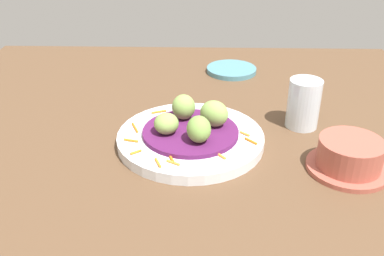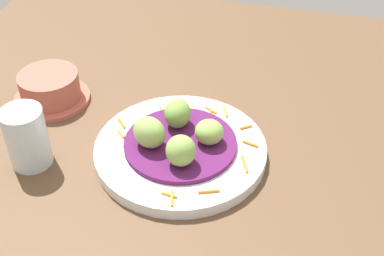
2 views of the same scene
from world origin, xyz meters
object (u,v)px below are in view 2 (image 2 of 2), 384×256
Objects in this scene: guac_scoop_back at (178,113)px; main_plate at (180,152)px; terracotta_bowl at (50,89)px; water_glass at (27,137)px; guac_scoop_center at (181,151)px; guac_scoop_right at (209,132)px; guac_scoop_left at (149,132)px.

main_plate is at bearing -160.00° from guac_scoop_back.
terracotta_bowl is 1.40× the size of water_glass.
main_plate is at bearing -71.95° from water_glass.
guac_scoop_center is 6.21cm from guac_scoop_right.
guac_scoop_left is 6.19cm from guac_scoop_center.
main_plate is 26.73cm from terracotta_bowl.
terracotta_bowl reaches higher than main_plate.
guac_scoop_center reaches higher than terracotta_bowl.
guac_scoop_center reaches higher than guac_scoop_back.
guac_scoop_center is at bearing 155.00° from guac_scoop_right.
water_glass is at bearing 108.37° from guac_scoop_right.
guac_scoop_left reaches higher than guac_scoop_back.
guac_scoop_right is at bearing -71.63° from water_glass.
water_glass is at bearing 107.56° from guac_scoop_left.
guac_scoop_left is 17.66cm from water_glass.
guac_scoop_back is (8.22, 2.99, -0.08)cm from guac_scoop_center.
guac_scoop_left is at bearing 155.00° from guac_scoop_back.
guac_scoop_center is 1.09× the size of guac_scoop_right.
main_plate is 5.63cm from guac_scoop_right.
guac_scoop_back is at bearing -99.38° from terracotta_bowl.
terracotta_bowl is (8.07, 25.44, 1.54)cm from main_plate.
guac_scoop_left is (-1.50, 4.11, 4.08)cm from main_plate.
guac_scoop_right reaches higher than main_plate.
guac_scoop_right is at bearing -70.00° from guac_scoop_left.
guac_scoop_back is (4.11, 1.50, 3.97)cm from main_plate.
guac_scoop_left and guac_scoop_center have the same top height.
guac_scoop_center reaches higher than guac_scoop_right.
terracotta_bowl is (9.56, 21.33, -2.54)cm from guac_scoop_left.
terracotta_bowl is (12.18, 26.93, -2.51)cm from guac_scoop_center.
main_plate is at bearing -107.59° from terracotta_bowl.
guac_scoop_left is at bearing -72.44° from water_glass.
water_glass is at bearing 119.35° from guac_scoop_back.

